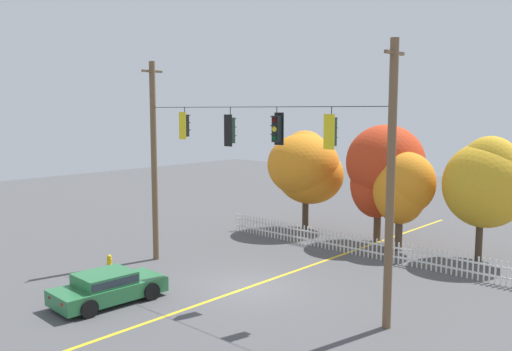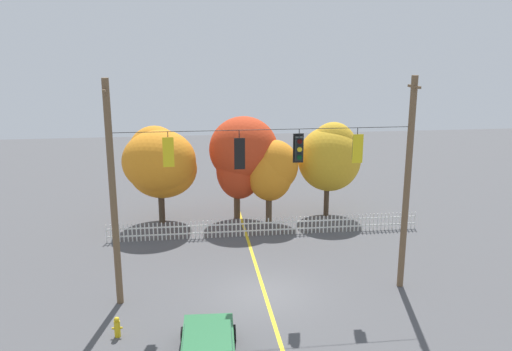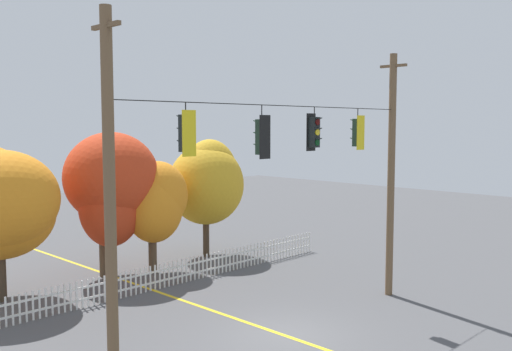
% 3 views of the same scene
% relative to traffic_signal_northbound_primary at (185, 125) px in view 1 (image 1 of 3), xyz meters
% --- Properties ---
extents(ground, '(80.00, 80.00, 0.00)m').
position_rel_traffic_signal_northbound_primary_xyz_m(ground, '(3.82, 0.01, -6.32)').
color(ground, '#4C4C4F').
extents(lane_centerline_stripe, '(0.16, 36.00, 0.01)m').
position_rel_traffic_signal_northbound_primary_xyz_m(lane_centerline_stripe, '(3.82, 0.01, -6.31)').
color(lane_centerline_stripe, gold).
rests_on(lane_centerline_stripe, ground).
extents(signal_support_span, '(12.35, 1.10, 9.17)m').
position_rel_traffic_signal_northbound_primary_xyz_m(signal_support_span, '(3.82, 0.01, -1.66)').
color(signal_support_span, brown).
rests_on(signal_support_span, ground).
extents(traffic_signal_northbound_primary, '(0.43, 0.38, 1.37)m').
position_rel_traffic_signal_northbound_primary_xyz_m(traffic_signal_northbound_primary, '(0.00, 0.00, 0.00)').
color(traffic_signal_northbound_primary, black).
extents(traffic_signal_eastbound_side, '(0.43, 0.38, 1.55)m').
position_rel_traffic_signal_northbound_primary_xyz_m(traffic_signal_eastbound_side, '(2.77, -0.00, -0.14)').
color(traffic_signal_eastbound_side, black).
extents(traffic_signal_westbound_side, '(0.43, 0.38, 1.40)m').
position_rel_traffic_signal_northbound_primary_xyz_m(traffic_signal_westbound_side, '(5.18, 0.02, -0.02)').
color(traffic_signal_westbound_side, black).
extents(traffic_signal_southbound_primary, '(0.43, 0.38, 1.43)m').
position_rel_traffic_signal_northbound_primary_xyz_m(traffic_signal_southbound_primary, '(7.59, -0.00, -0.06)').
color(traffic_signal_southbound_primary, black).
extents(white_picket_fence, '(17.37, 0.06, 1.01)m').
position_rel_traffic_signal_northbound_primary_xyz_m(white_picket_fence, '(4.92, 6.96, -5.81)').
color(white_picket_fence, white).
rests_on(white_picket_fence, ground).
extents(autumn_maple_near_fence, '(4.27, 4.30, 5.79)m').
position_rel_traffic_signal_northbound_primary_xyz_m(autumn_maple_near_fence, '(-0.92, 9.86, -2.65)').
color(autumn_maple_near_fence, '#473828').
rests_on(autumn_maple_near_fence, ground).
extents(autumn_maple_mid, '(4.09, 4.01, 6.23)m').
position_rel_traffic_signal_northbound_primary_xyz_m(autumn_maple_mid, '(3.96, 10.10, -2.36)').
color(autumn_maple_mid, brown).
rests_on(autumn_maple_mid, ground).
extents(autumn_oak_far_east, '(3.02, 2.65, 4.94)m').
position_rel_traffic_signal_northbound_primary_xyz_m(autumn_oak_far_east, '(5.59, 9.20, -3.12)').
color(autumn_oak_far_east, brown).
rests_on(autumn_oak_far_east, ground).
extents(autumn_maple_far_west, '(3.82, 3.65, 5.82)m').
position_rel_traffic_signal_northbound_primary_xyz_m(autumn_maple_far_west, '(9.29, 10.00, -2.61)').
color(autumn_maple_far_west, '#473828').
rests_on(autumn_maple_far_west, ground).
extents(parked_car, '(2.11, 4.11, 1.15)m').
position_rel_traffic_signal_northbound_primary_xyz_m(parked_car, '(1.21, -4.79, -5.71)').
color(parked_car, '#286B3D').
rests_on(parked_car, ground).
extents(fire_hydrant, '(0.38, 0.22, 0.79)m').
position_rel_traffic_signal_northbound_primary_xyz_m(fire_hydrant, '(-2.00, -2.65, -5.93)').
color(fire_hydrant, gold).
rests_on(fire_hydrant, ground).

